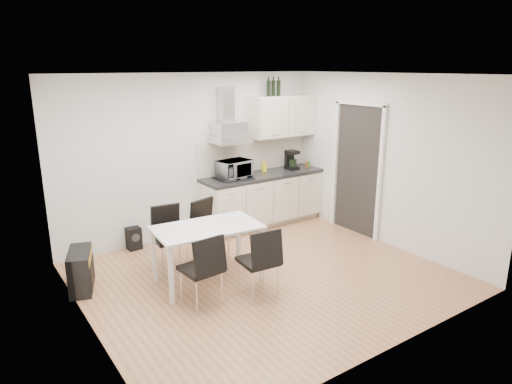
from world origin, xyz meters
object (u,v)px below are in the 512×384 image
(chair_far_left, at_px, (171,239))
(chair_near_right, at_px, (258,262))
(kitchenette, at_px, (263,178))
(chair_near_left, at_px, (201,270))
(dining_table, at_px, (207,233))
(guitar_amp, at_px, (81,270))
(floor_speaker, at_px, (134,238))
(chair_far_right, at_px, (211,231))

(chair_far_left, xyz_separation_m, chair_near_right, (0.56, -1.27, 0.00))
(kitchenette, bearing_deg, chair_near_left, -139.48)
(chair_far_left, height_order, chair_near_left, same)
(dining_table, bearing_deg, chair_far_left, 117.83)
(kitchenette, relative_size, chair_far_left, 2.86)
(chair_near_left, height_order, chair_near_right, same)
(dining_table, bearing_deg, kitchenette, 42.19)
(kitchenette, height_order, guitar_amp, kitchenette)
(floor_speaker, bearing_deg, dining_table, -76.65)
(chair_near_left, relative_size, chair_near_right, 1.00)
(kitchenette, height_order, dining_table, kitchenette)
(chair_far_right, bearing_deg, chair_near_right, 73.46)
(dining_table, xyz_separation_m, chair_near_right, (0.31, -0.68, -0.22))
(chair_near_left, bearing_deg, dining_table, 49.19)
(guitar_amp, bearing_deg, dining_table, -7.30)
(chair_far_left, relative_size, guitar_amp, 1.33)
(dining_table, relative_size, chair_far_left, 1.57)
(kitchenette, xyz_separation_m, dining_table, (-1.87, -1.42, -0.17))
(chair_near_right, bearing_deg, chair_far_right, 92.54)
(dining_table, height_order, floor_speaker, dining_table)
(chair_far_right, relative_size, chair_near_right, 1.00)
(chair_near_left, height_order, floor_speaker, chair_near_left)
(dining_table, xyz_separation_m, chair_far_right, (0.36, 0.55, -0.22))
(chair_far_right, distance_m, floor_speaker, 1.32)
(floor_speaker, bearing_deg, chair_far_left, -81.74)
(chair_far_right, relative_size, guitar_amp, 1.33)
(guitar_amp, bearing_deg, chair_far_left, 13.82)
(chair_near_right, bearing_deg, kitchenette, 57.98)
(dining_table, xyz_separation_m, floor_speaker, (-0.42, 1.58, -0.49))
(kitchenette, distance_m, chair_far_right, 1.79)
(chair_far_right, distance_m, guitar_amp, 1.79)
(chair_near_left, distance_m, guitar_amp, 1.60)
(kitchenette, distance_m, chair_near_right, 2.64)
(chair_far_right, distance_m, chair_near_right, 1.23)
(chair_far_right, xyz_separation_m, chair_near_right, (-0.04, -1.23, 0.00))
(chair_far_right, height_order, guitar_amp, chair_far_right)
(chair_far_right, bearing_deg, guitar_amp, -19.24)
(chair_near_right, bearing_deg, chair_near_left, 168.20)
(chair_far_left, bearing_deg, chair_near_right, 120.36)
(kitchenette, relative_size, chair_near_left, 2.86)
(dining_table, distance_m, chair_far_right, 0.69)
(guitar_amp, bearing_deg, kitchenette, 31.28)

